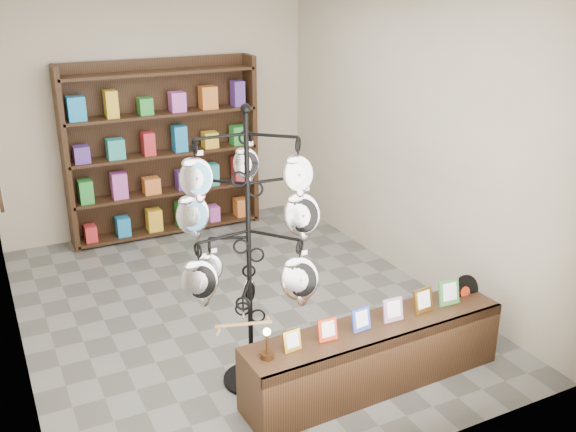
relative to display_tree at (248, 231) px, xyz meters
name	(u,v)px	position (x,y,z in m)	size (l,w,h in m)	color
ground	(236,306)	(0.36, 1.24, -1.33)	(5.00, 5.00, 0.00)	slate
room_envelope	(230,126)	(0.36, 1.24, 0.52)	(5.00, 5.00, 5.00)	beige
display_tree	(248,231)	(0.00, 0.00, 0.00)	(1.25, 1.25, 2.29)	black
front_shelf	(375,355)	(0.87, -0.49, -1.05)	(2.25, 0.53, 0.79)	black
back_shelving	(164,155)	(0.36, 3.53, -0.30)	(2.42, 0.36, 2.20)	black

